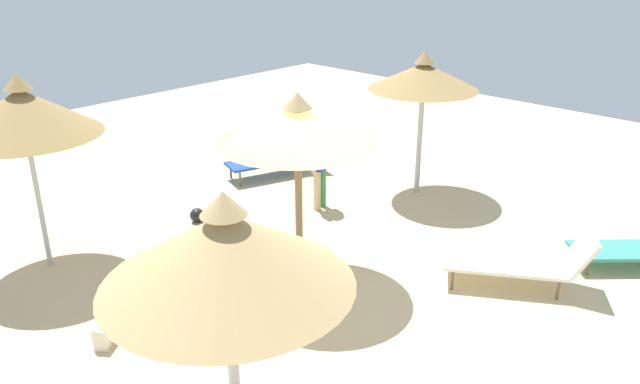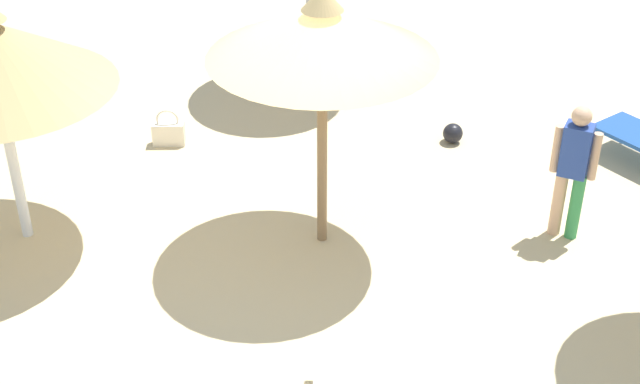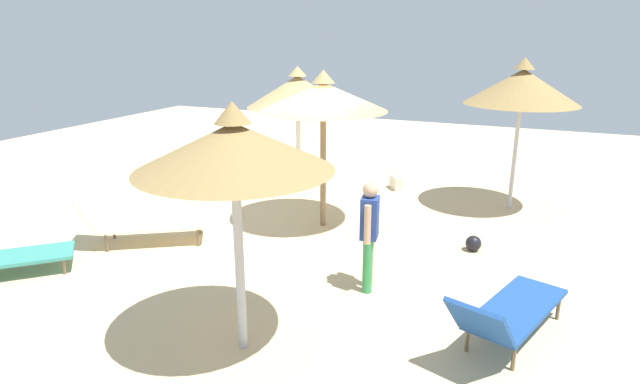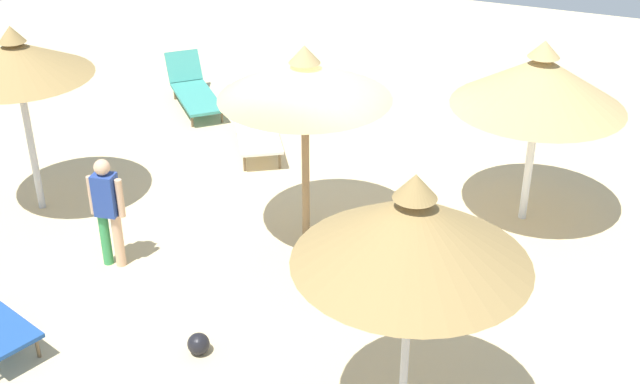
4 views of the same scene
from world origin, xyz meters
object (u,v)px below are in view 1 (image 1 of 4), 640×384
(parasol_umbrella_near_right, at_px, (22,112))
(lounge_chair_edge, at_px, (278,156))
(parasol_umbrella_front, at_px, (424,77))
(beach_ball, at_px, (197,215))
(parasol_umbrella_near_left, at_px, (226,250))
(person_standing_far_right, at_px, (320,164))
(parasol_umbrella_far_left, at_px, (298,126))
(lounge_chair_back, at_px, (523,261))
(handbag, at_px, (106,332))

(parasol_umbrella_near_right, xyz_separation_m, lounge_chair_edge, (-5.04, -0.33, -1.97))
(parasol_umbrella_front, bearing_deg, parasol_umbrella_near_right, -20.57)
(parasol_umbrella_front, relative_size, beach_ball, 10.87)
(parasol_umbrella_near_right, bearing_deg, parasol_umbrella_near_left, 86.59)
(lounge_chair_edge, xyz_separation_m, beach_ball, (2.58, 0.69, -0.28))
(parasol_umbrella_near_left, xyz_separation_m, person_standing_far_right, (-4.65, -3.26, -1.21))
(person_standing_far_right, bearing_deg, parasol_umbrella_front, 155.66)
(lounge_chair_edge, bearing_deg, parasol_umbrella_far_left, 51.04)
(parasol_umbrella_near_left, height_order, parasol_umbrella_front, parasol_umbrella_front)
(person_standing_far_right, bearing_deg, lounge_chair_back, 89.21)
(parasol_umbrella_near_right, relative_size, parasol_umbrella_far_left, 1.06)
(parasol_umbrella_front, xyz_separation_m, lounge_chair_back, (1.91, 3.14, -1.87))
(parasol_umbrella_near_right, xyz_separation_m, parasol_umbrella_far_left, (-2.32, 3.02, -0.08))
(parasol_umbrella_far_left, bearing_deg, handbag, -12.28)
(person_standing_far_right, height_order, handbag, person_standing_far_right)
(parasol_umbrella_near_left, distance_m, parasol_umbrella_near_right, 4.77)
(lounge_chair_back, relative_size, person_standing_far_right, 1.36)
(parasol_umbrella_front, relative_size, parasol_umbrella_near_right, 0.93)
(lounge_chair_edge, bearing_deg, parasol_umbrella_front, 113.99)
(parasol_umbrella_near_right, relative_size, lounge_chair_back, 1.42)
(parasol_umbrella_front, height_order, person_standing_far_right, parasol_umbrella_front)
(person_standing_far_right, distance_m, handbag, 4.92)
(parasol_umbrella_near_left, bearing_deg, lounge_chair_edge, -136.31)
(lounge_chair_edge, height_order, beach_ball, lounge_chair_edge)
(lounge_chair_edge, relative_size, handbag, 4.45)
(parasol_umbrella_far_left, bearing_deg, lounge_chair_edge, -128.96)
(parasol_umbrella_front, xyz_separation_m, parasol_umbrella_far_left, (3.90, 0.69, 0.04))
(lounge_chair_edge, relative_size, person_standing_far_right, 1.40)
(parasol_umbrella_near_left, height_order, person_standing_far_right, parasol_umbrella_near_left)
(lounge_chair_edge, bearing_deg, handbag, 26.86)
(lounge_chair_back, bearing_deg, handbag, -32.79)
(person_standing_far_right, bearing_deg, lounge_chair_edge, -110.07)
(parasol_umbrella_front, relative_size, handbag, 5.71)
(handbag, bearing_deg, parasol_umbrella_near_left, 93.13)
(parasol_umbrella_near_left, xyz_separation_m, handbag, (0.13, -2.32, -1.89))
(parasol_umbrella_near_left, relative_size, lounge_chair_back, 1.28)
(lounge_chair_edge, xyz_separation_m, handbag, (5.45, 2.76, -0.24))
(parasol_umbrella_front, height_order, lounge_chair_back, parasol_umbrella_front)
(person_standing_far_right, bearing_deg, parasol_umbrella_near_left, 34.98)
(parasol_umbrella_near_left, distance_m, lounge_chair_back, 4.94)
(parasol_umbrella_near_right, height_order, beach_ball, parasol_umbrella_near_right)
(parasol_umbrella_front, xyz_separation_m, parasol_umbrella_near_right, (6.22, -2.34, 0.11))
(parasol_umbrella_near_left, distance_m, handbag, 3.00)
(lounge_chair_back, relative_size, handbag, 4.31)
(parasol_umbrella_front, height_order, lounge_chair_edge, parasol_umbrella_front)
(parasol_umbrella_near_right, bearing_deg, handbag, 80.40)
(parasol_umbrella_far_left, distance_m, person_standing_far_right, 2.93)
(parasol_umbrella_near_right, relative_size, beach_ball, 11.63)
(handbag, bearing_deg, person_standing_far_right, -168.98)
(parasol_umbrella_near_left, xyz_separation_m, lounge_chair_back, (-4.60, 0.72, -1.66))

